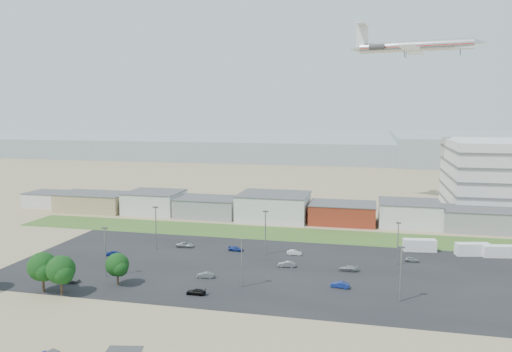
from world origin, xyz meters
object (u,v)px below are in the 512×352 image
(parked_car_3, at_px, (196,292))
(parked_car_4, at_px, (205,275))
(parked_car_8, at_px, (412,259))
(parked_car_5, at_px, (113,253))
(parked_car_12, at_px, (348,268))
(box_trailer_a, at_px, (420,245))
(airliner, at_px, (415,46))
(parked_car_11, at_px, (294,252))
(parked_car_1, at_px, (340,285))
(parked_car_10, at_px, (69,279))
(parked_car_9, at_px, (185,245))
(parked_car_6, at_px, (236,249))
(parked_car_7, at_px, (287,264))

(parked_car_3, relative_size, parked_car_4, 1.04)
(parked_car_3, bearing_deg, parked_car_8, 126.94)
(parked_car_5, height_order, parked_car_8, parked_car_5)
(parked_car_5, xyz_separation_m, parked_car_12, (55.71, 1.20, -0.03))
(parked_car_5, height_order, parked_car_12, parked_car_5)
(box_trailer_a, bearing_deg, airliner, 80.92)
(box_trailer_a, distance_m, parked_car_11, 31.66)
(box_trailer_a, relative_size, parked_car_11, 2.22)
(parked_car_1, bearing_deg, parked_car_8, 152.15)
(parked_car_3, relative_size, parked_car_10, 0.85)
(airliner, distance_m, parked_car_5, 124.92)
(airliner, xyz_separation_m, parked_car_11, (-31.51, -72.30, -56.89))
(box_trailer_a, height_order, parked_car_12, box_trailer_a)
(airliner, height_order, parked_car_8, airliner)
(parked_car_9, bearing_deg, box_trailer_a, -87.02)
(parked_car_4, bearing_deg, parked_car_10, -77.48)
(parked_car_4, distance_m, parked_car_12, 30.93)
(parked_car_11, bearing_deg, parked_car_4, 137.87)
(parked_car_4, xyz_separation_m, parked_car_5, (-26.92, 10.11, 0.05))
(parked_car_6, height_order, parked_car_9, parked_car_9)
(parked_car_4, bearing_deg, parked_car_6, 171.17)
(parked_car_8, bearing_deg, parked_car_10, 117.58)
(parked_car_10, relative_size, parked_car_11, 1.24)
(parked_car_6, distance_m, parked_car_8, 42.11)
(box_trailer_a, xyz_separation_m, airliner, (1.59, 61.98, 55.99))
(parked_car_4, xyz_separation_m, parked_car_6, (0.87, 20.89, -0.04))
(parked_car_5, distance_m, parked_car_11, 43.83)
(parked_car_4, relative_size, parked_car_11, 1.01)
(airliner, height_order, parked_car_5, airliner)
(parked_car_3, bearing_deg, parked_car_10, -91.10)
(parked_car_1, relative_size, parked_car_10, 0.84)
(parked_car_10, xyz_separation_m, parked_car_12, (54.91, 20.28, -0.02))
(parked_car_5, height_order, parked_car_10, parked_car_5)
(box_trailer_a, height_order, parked_car_11, box_trailer_a)
(parked_car_7, bearing_deg, parked_car_8, 104.83)
(parked_car_1, distance_m, parked_car_10, 54.74)
(parked_car_1, bearing_deg, parked_car_4, -81.42)
(parked_car_1, relative_size, parked_car_9, 0.83)
(parked_car_3, bearing_deg, parked_car_9, -155.22)
(airliner, distance_m, parked_car_4, 118.89)
(parked_car_7, height_order, parked_car_9, parked_car_7)
(parked_car_10, bearing_deg, parked_car_7, -71.68)
(parked_car_5, bearing_deg, parked_car_9, 132.29)
(parked_car_9, xyz_separation_m, parked_car_11, (28.34, -0.44, -0.04))
(parked_car_9, xyz_separation_m, parked_car_12, (41.57, -10.01, -0.01))
(parked_car_3, distance_m, parked_car_11, 33.62)
(parked_car_8, distance_m, parked_car_11, 27.41)
(parked_car_1, bearing_deg, parked_car_6, -119.46)
(parked_car_7, bearing_deg, parked_car_1, 43.56)
(parked_car_3, xyz_separation_m, parked_car_6, (-0.50, 30.48, 0.01))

